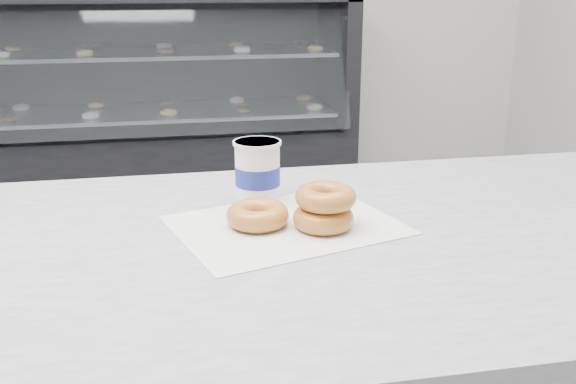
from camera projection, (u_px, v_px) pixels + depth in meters
The scene contains 5 objects.
display_case at pixel (133, 128), 3.57m from camera, with size 2.40×0.74×1.25m.
wax_paper at pixel (286, 225), 1.02m from camera, with size 0.34×0.26×0.00m, color silver.
donut_single at pixel (258, 215), 1.01m from camera, with size 0.10×0.10×0.03m, color #CA8637.
donut_stack at pixel (325, 207), 1.00m from camera, with size 0.13×0.13×0.07m.
coffee_cup at pixel (258, 172), 1.11m from camera, with size 0.10×0.10×0.11m.
Camera 1 is at (0.18, -1.48, 1.27)m, focal length 40.00 mm.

